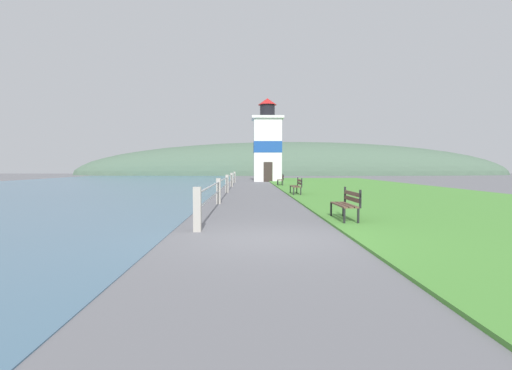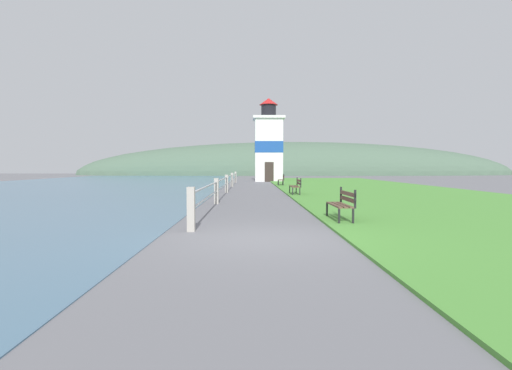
{
  "view_description": "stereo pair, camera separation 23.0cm",
  "coord_description": "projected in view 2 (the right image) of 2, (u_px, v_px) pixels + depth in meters",
  "views": [
    {
      "loc": [
        -0.46,
        -8.46,
        1.55
      ],
      "look_at": [
        0.14,
        18.39,
        0.3
      ],
      "focal_mm": 28.0,
      "sensor_mm": 36.0,
      "label": 1
    },
    {
      "loc": [
        -0.23,
        -8.47,
        1.55
      ],
      "look_at": [
        0.14,
        18.39,
        0.3
      ],
      "focal_mm": 28.0,
      "sensor_mm": 36.0,
      "label": 2
    }
  ],
  "objects": [
    {
      "name": "seawall_railing",
      "position": [
        227.0,
        182.0,
        23.54
      ],
      "size": [
        0.18,
        28.34,
        1.06
      ],
      "color": "#A8A399",
      "rests_on": "ground_plane"
    },
    {
      "name": "park_bench_far",
      "position": [
        282.0,
        179.0,
        32.08
      ],
      "size": [
        0.54,
        1.69,
        0.94
      ],
      "rotation": [
        0.0,
        0.0,
        3.1
      ],
      "color": "brown",
      "rests_on": "ground_plane"
    },
    {
      "name": "park_bench_midway",
      "position": [
        296.0,
        185.0,
        21.62
      ],
      "size": [
        0.48,
        1.75,
        0.94
      ],
      "rotation": [
        0.0,
        0.0,
        3.14
      ],
      "color": "brown",
      "rests_on": "ground_plane"
    },
    {
      "name": "park_bench_near",
      "position": [
        342.0,
        203.0,
        11.22
      ],
      "size": [
        0.49,
        1.62,
        0.94
      ],
      "rotation": [
        0.0,
        0.0,
        3.15
      ],
      "color": "brown",
      "rests_on": "ground_plane"
    },
    {
      "name": "ground_plane",
      "position": [
        261.0,
        239.0,
        8.53
      ],
      "size": [
        160.0,
        160.0,
        0.0
      ],
      "primitive_type": "plane",
      "color": "slate"
    },
    {
      "name": "distant_hillside",
      "position": [
        296.0,
        175.0,
        72.88
      ],
      "size": [
        80.0,
        16.0,
        12.0
      ],
      "color": "#4C6651",
      "rests_on": "ground_plane"
    },
    {
      "name": "water_strip",
      "position": [
        31.0,
        191.0,
        25.47
      ],
      "size": [
        24.0,
        82.35,
        0.01
      ],
      "color": "#476B84",
      "rests_on": "ground_plane"
    },
    {
      "name": "lighthouse",
      "position": [
        269.0,
        145.0,
        41.47
      ],
      "size": [
        3.23,
        3.23,
        8.61
      ],
      "color": "white",
      "rests_on": "ground_plane"
    },
    {
      "name": "grass_verge",
      "position": [
        374.0,
        190.0,
        25.77
      ],
      "size": [
        12.0,
        51.47,
        0.06
      ],
      "color": "#4C8E38",
      "rests_on": "ground_plane"
    }
  ]
}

